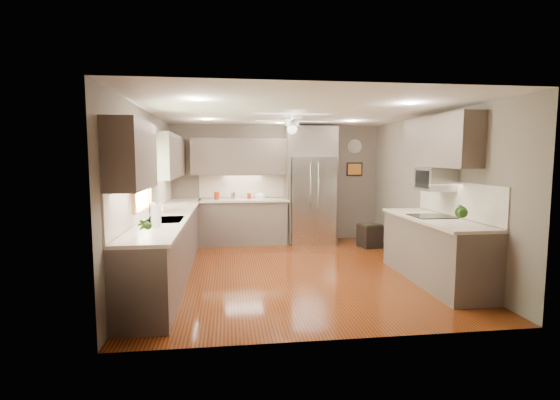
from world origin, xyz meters
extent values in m
plane|color=#461609|center=(0.00, 0.00, 0.00)|extent=(5.00, 5.00, 0.00)
plane|color=white|center=(0.00, 0.00, 2.50)|extent=(5.00, 5.00, 0.00)
plane|color=#65594D|center=(0.00, 2.50, 1.25)|extent=(4.50, 0.00, 4.50)
plane|color=#65594D|center=(0.00, -2.50, 1.25)|extent=(4.50, 0.00, 4.50)
plane|color=#65594D|center=(-2.25, 0.00, 1.25)|extent=(0.00, 5.00, 5.00)
plane|color=#65594D|center=(2.25, 0.00, 1.25)|extent=(0.00, 5.00, 5.00)
cylinder|color=maroon|center=(-1.28, 2.19, 1.02)|extent=(0.14, 0.14, 0.17)
cylinder|color=silver|center=(-0.94, 2.20, 1.01)|extent=(0.13, 0.13, 0.15)
cylinder|color=beige|center=(-0.86, 2.24, 1.03)|extent=(0.15, 0.15, 0.19)
cylinder|color=maroon|center=(-0.61, 2.22, 1.00)|extent=(0.10, 0.10, 0.12)
imported|color=white|center=(-2.06, 0.13, 1.03)|extent=(0.10, 0.10, 0.18)
imported|color=#295217|center=(-1.94, -1.79, 1.08)|extent=(0.17, 0.15, 0.28)
imported|color=#295217|center=(1.92, -1.48, 1.11)|extent=(0.23, 0.21, 0.34)
imported|color=beige|center=(-0.37, 2.19, 0.97)|extent=(0.26, 0.26, 0.05)
cube|color=brown|center=(-1.95, 0.15, 0.45)|extent=(0.60, 4.70, 0.90)
cube|color=beige|center=(-1.94, 0.15, 0.92)|extent=(0.65, 4.70, 0.04)
cube|color=beige|center=(-2.24, 0.15, 1.20)|extent=(0.02, 4.70, 0.50)
cube|color=brown|center=(-0.72, 2.20, 0.45)|extent=(1.85, 0.60, 0.90)
cube|color=beige|center=(-0.72, 2.19, 0.92)|extent=(1.85, 0.65, 0.04)
cube|color=beige|center=(-0.72, 2.49, 1.20)|extent=(1.85, 0.02, 0.50)
cube|color=brown|center=(-2.08, -1.60, 1.83)|extent=(0.33, 1.20, 0.75)
cube|color=brown|center=(-2.08, 1.30, 1.83)|extent=(0.33, 2.40, 0.75)
cube|color=brown|center=(-0.72, 2.33, 1.83)|extent=(2.15, 0.33, 0.75)
cube|color=brown|center=(2.08, -0.55, 2.03)|extent=(0.33, 1.70, 0.75)
cube|color=#BFF2B2|center=(-2.23, -0.50, 1.55)|extent=(0.01, 1.00, 0.80)
cube|color=olive|center=(-2.21, -0.50, 1.98)|extent=(0.05, 1.12, 0.06)
cube|color=olive|center=(-2.21, -0.50, 1.12)|extent=(0.05, 1.12, 0.06)
cube|color=olive|center=(-2.21, -1.03, 1.55)|extent=(0.05, 0.06, 0.80)
cube|color=olive|center=(-2.21, 0.03, 1.55)|extent=(0.05, 0.06, 0.80)
cube|color=silver|center=(-1.93, -0.50, 0.93)|extent=(0.50, 0.70, 0.03)
cube|color=#262626|center=(-1.93, -0.50, 0.89)|extent=(0.44, 0.62, 0.05)
cylinder|color=silver|center=(-2.13, -0.50, 1.05)|extent=(0.02, 0.02, 0.24)
cylinder|color=silver|center=(-2.07, -0.50, 1.17)|extent=(0.16, 0.02, 0.02)
cube|color=silver|center=(0.70, 2.14, 0.91)|extent=(0.92, 0.72, 1.82)
cube|color=black|center=(0.70, 1.80, 0.66)|extent=(0.88, 0.02, 0.02)
cube|color=black|center=(0.70, 1.79, 1.25)|extent=(0.01, 0.02, 1.00)
cylinder|color=silver|center=(0.62, 1.76, 1.25)|extent=(0.02, 0.02, 0.90)
cylinder|color=silver|center=(0.78, 1.76, 1.25)|extent=(0.02, 0.02, 0.90)
cube|color=brown|center=(0.70, 2.20, 2.14)|extent=(1.04, 0.60, 0.63)
cube|color=brown|center=(0.20, 2.20, 0.91)|extent=(0.06, 0.60, 1.82)
cube|color=brown|center=(1.20, 2.20, 0.91)|extent=(0.06, 0.60, 1.82)
cube|color=brown|center=(1.93, -0.80, 0.45)|extent=(0.65, 2.20, 0.90)
cube|color=beige|center=(1.91, -0.80, 0.92)|extent=(0.70, 2.20, 0.04)
cube|color=beige|center=(2.24, -0.80, 1.20)|extent=(0.02, 2.20, 0.50)
cube|color=black|center=(1.91, -0.70, 0.94)|extent=(0.56, 0.52, 0.01)
cube|color=silver|center=(2.03, -0.55, 1.48)|extent=(0.42, 0.55, 0.34)
cube|color=black|center=(1.82, -0.55, 1.48)|extent=(0.02, 0.40, 0.26)
cylinder|color=white|center=(0.00, 0.30, 2.46)|extent=(0.03, 0.03, 0.08)
cylinder|color=white|center=(0.00, 0.30, 2.36)|extent=(0.22, 0.22, 0.10)
sphere|color=white|center=(0.00, 0.30, 2.26)|extent=(0.16, 0.16, 0.16)
cube|color=white|center=(0.35, 0.30, 2.38)|extent=(0.48, 0.11, 0.01)
cube|color=white|center=(0.00, 0.65, 2.38)|extent=(0.11, 0.48, 0.01)
cube|color=white|center=(-0.35, 0.30, 2.38)|extent=(0.48, 0.11, 0.01)
cube|color=white|center=(0.00, -0.05, 2.38)|extent=(0.11, 0.48, 0.01)
cylinder|color=white|center=(-1.40, 1.30, 2.49)|extent=(0.14, 0.14, 0.01)
cylinder|color=white|center=(1.30, 1.30, 2.49)|extent=(0.14, 0.14, 0.01)
cylinder|color=white|center=(-1.40, -1.20, 2.49)|extent=(0.14, 0.14, 0.01)
cylinder|color=white|center=(1.30, -1.20, 2.49)|extent=(0.14, 0.14, 0.01)
cylinder|color=white|center=(0.00, 1.80, 2.49)|extent=(0.14, 0.14, 0.01)
cylinder|color=white|center=(1.75, 2.48, 2.05)|extent=(0.30, 0.03, 0.30)
cylinder|color=silver|center=(1.75, 2.47, 2.05)|extent=(0.29, 0.00, 0.29)
cube|color=black|center=(1.75, 2.48, 1.55)|extent=(0.36, 0.03, 0.30)
cube|color=#B76824|center=(1.75, 2.46, 1.55)|extent=(0.30, 0.01, 0.24)
cube|color=black|center=(1.79, 1.52, 0.22)|extent=(0.47, 0.47, 0.44)
cube|color=black|center=(1.79, 1.52, 0.46)|extent=(0.44, 0.44, 0.03)
cylinder|color=white|center=(-1.94, -1.09, 1.08)|extent=(0.12, 0.12, 0.28)
cylinder|color=silver|center=(-1.94, -1.09, 1.09)|extent=(0.02, 0.02, 0.30)
camera|label=1|loc=(-1.04, -6.25, 1.79)|focal=26.00mm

